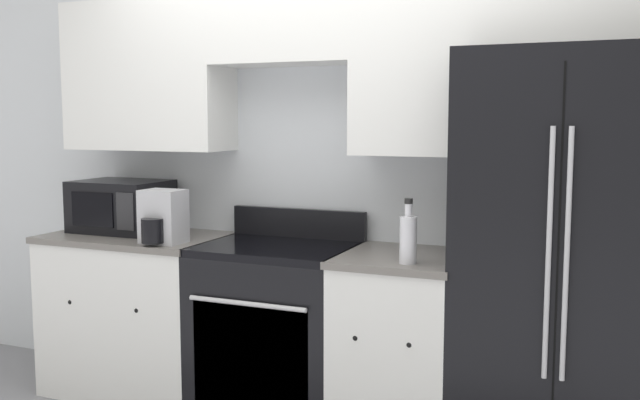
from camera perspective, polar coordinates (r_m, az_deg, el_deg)
wall_back at (r=3.84m, az=1.80°, el=5.51°), size 8.00×0.39×2.60m
lower_cabinets_left at (r=4.32m, az=-14.32°, el=-8.73°), size 1.02×0.64×0.92m
lower_cabinets_right at (r=3.62m, az=6.47°, el=-11.54°), size 0.59×0.64×0.92m
oven_range at (r=3.86m, az=-3.48°, el=-10.31°), size 0.80×0.65×1.08m
refrigerator at (r=3.44m, az=18.94°, el=-4.57°), size 0.92×0.79×1.89m
microwave at (r=4.35m, az=-15.59°, el=-0.46°), size 0.52×0.40×0.30m
bottle at (r=3.28m, az=7.06°, el=-3.02°), size 0.08×0.08×0.30m
paper_towel_holder at (r=3.87m, az=-12.54°, el=-1.45°), size 0.22×0.24×0.29m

